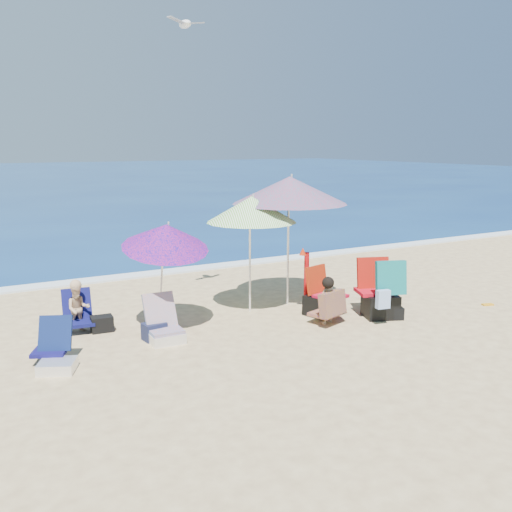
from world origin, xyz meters
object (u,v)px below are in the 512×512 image
umbrella_blue (166,236)px  person_left (78,308)px  chair_rainbow (164,329)px  chair_navy (55,355)px  umbrella_turquoise (290,190)px  furled_umbrella (306,276)px  camp_chair_left (321,301)px  camp_chair_right (381,296)px  person_center (329,301)px  umbrella_striped (252,209)px  seagull (185,24)px

umbrella_blue → person_left: bearing=152.9°
chair_rainbow → chair_navy: bearing=-170.8°
umbrella_turquoise → chair_rainbow: size_ratio=3.94×
umbrella_turquoise → furled_umbrella: (-0.01, -0.58, -1.48)m
umbrella_blue → chair_rainbow: 1.45m
furled_umbrella → camp_chair_left: furled_umbrella is taller
umbrella_turquoise → camp_chair_right: umbrella_turquoise is taller
umbrella_blue → camp_chair_left: umbrella_blue is taller
umbrella_turquoise → chair_rainbow: umbrella_turquoise is taller
camp_chair_left → umbrella_turquoise: bearing=96.0°
chair_rainbow → person_center: 2.74m
umbrella_striped → furled_umbrella: umbrella_striped is taller
umbrella_turquoise → seagull: (-1.82, 0.37, 2.75)m
umbrella_striped → seagull: 3.23m
camp_chair_right → person_center: bearing=172.4°
chair_navy → chair_rainbow: size_ratio=1.31×
umbrella_turquoise → camp_chair_left: umbrella_turquoise is taller
chair_rainbow → camp_chair_right: (3.68, -0.69, 0.20)m
umbrella_blue → camp_chair_left: bearing=-10.9°
person_left → camp_chair_right: bearing=-20.8°
umbrella_blue → camp_chair_right: 3.81m
camp_chair_right → person_center: (-1.00, 0.13, 0.02)m
person_center → person_left: bearing=155.9°
furled_umbrella → chair_navy: size_ratio=1.29×
chair_navy → person_center: (4.32, -0.29, 0.23)m
person_left → chair_navy: bearing=-113.8°
umbrella_blue → seagull: seagull is taller
furled_umbrella → umbrella_striped: bearing=151.4°
camp_chair_left → chair_rainbow: bearing=178.9°
chair_navy → person_left: person_left is taller
umbrella_striped → person_center: bearing=-59.5°
umbrella_striped → chair_navy: size_ratio=2.30×
camp_chair_right → person_center: 1.01m
umbrella_striped → chair_rainbow: (-1.92, -0.73, -1.65)m
person_center → chair_rainbow: bearing=168.3°
umbrella_blue → camp_chair_left: size_ratio=2.18×
umbrella_turquoise → chair_rainbow: (-2.78, -0.85, -1.94)m
umbrella_turquoise → camp_chair_right: (0.90, -1.54, -1.75)m
umbrella_turquoise → person_left: size_ratio=3.28×
seagull → camp_chair_right: bearing=-35.2°
furled_umbrella → camp_chair_left: bearing=-72.0°
chair_rainbow → camp_chair_left: size_ratio=0.81×
umbrella_striped → chair_rainbow: umbrella_striped is taller
umbrella_striped → chair_navy: (-3.57, -1.00, -1.67)m
umbrella_striped → chair_rainbow: size_ratio=3.01×
umbrella_blue → camp_chair_right: size_ratio=1.78×
umbrella_turquoise → umbrella_striped: 0.91m
camp_chair_left → person_center: camp_chair_left is taller
umbrella_striped → person_left: umbrella_striped is taller
umbrella_blue → camp_chair_right: umbrella_blue is taller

